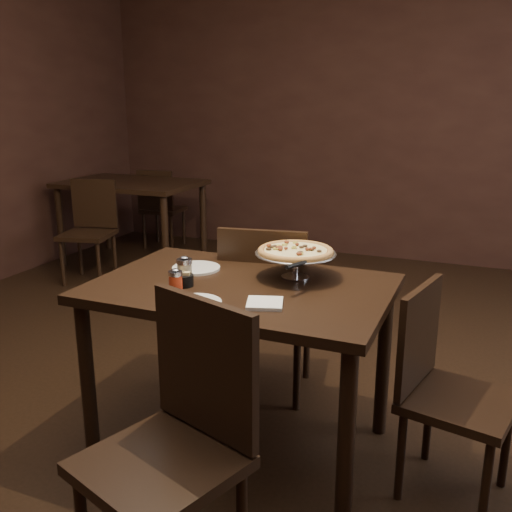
% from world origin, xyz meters
% --- Properties ---
extents(room, '(6.04, 7.04, 2.84)m').
position_xyz_m(room, '(0.06, 0.03, 1.40)').
color(room, black).
rests_on(room, ground).
extents(dining_table, '(1.29, 0.86, 0.80)m').
position_xyz_m(dining_table, '(0.05, -0.11, 0.70)').
color(dining_table, black).
rests_on(dining_table, ground).
extents(background_table, '(1.30, 0.87, 0.81)m').
position_xyz_m(background_table, '(-2.20, 2.35, 0.71)').
color(background_table, black).
rests_on(background_table, ground).
extents(pizza_stand, '(0.37, 0.37, 0.15)m').
position_xyz_m(pizza_stand, '(0.24, 0.07, 0.93)').
color(pizza_stand, '#ADACB3').
rests_on(pizza_stand, dining_table).
extents(parmesan_shaker, '(0.07, 0.07, 0.12)m').
position_xyz_m(parmesan_shaker, '(-0.19, -0.18, 0.86)').
color(parmesan_shaker, beige).
rests_on(parmesan_shaker, dining_table).
extents(pepper_flake_shaker, '(0.06, 0.06, 0.10)m').
position_xyz_m(pepper_flake_shaker, '(-0.16, -0.31, 0.85)').
color(pepper_flake_shaker, maroon).
rests_on(pepper_flake_shaker, dining_table).
extents(packet_caddy, '(0.08, 0.08, 0.06)m').
position_xyz_m(packet_caddy, '(-0.17, -0.22, 0.83)').
color(packet_caddy, black).
rests_on(packet_caddy, dining_table).
extents(napkin_stack, '(0.18, 0.18, 0.01)m').
position_xyz_m(napkin_stack, '(0.25, -0.31, 0.81)').
color(napkin_stack, silver).
rests_on(napkin_stack, dining_table).
extents(plate_left, '(0.23, 0.23, 0.01)m').
position_xyz_m(plate_left, '(-0.24, 0.02, 0.81)').
color(plate_left, silver).
rests_on(plate_left, dining_table).
extents(plate_near, '(0.21, 0.21, 0.01)m').
position_xyz_m(plate_near, '(-0.01, -0.41, 0.81)').
color(plate_near, silver).
rests_on(plate_near, dining_table).
extents(serving_spatula, '(0.15, 0.15, 0.02)m').
position_xyz_m(serving_spatula, '(0.31, -0.13, 0.92)').
color(serving_spatula, '#ADACB3').
rests_on(serving_spatula, pizza_stand).
extents(chair_far, '(0.52, 0.52, 0.97)m').
position_xyz_m(chair_far, '(-0.01, 0.37, 0.53)').
color(chair_far, black).
rests_on(chair_far, ground).
extents(chair_near, '(0.58, 0.58, 0.97)m').
position_xyz_m(chair_near, '(0.16, -0.87, 0.53)').
color(chair_near, black).
rests_on(chair_near, ground).
extents(chair_side, '(0.49, 0.49, 0.87)m').
position_xyz_m(chair_side, '(0.93, -0.07, 0.48)').
color(chair_side, black).
rests_on(chair_side, ground).
extents(bg_chair_far, '(0.44, 0.44, 0.86)m').
position_xyz_m(bg_chair_far, '(-2.25, 2.95, 0.47)').
color(bg_chair_far, black).
rests_on(bg_chair_far, ground).
extents(bg_chair_near, '(0.50, 0.50, 0.89)m').
position_xyz_m(bg_chair_near, '(-2.24, 1.75, 0.49)').
color(bg_chair_near, black).
rests_on(bg_chair_near, ground).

